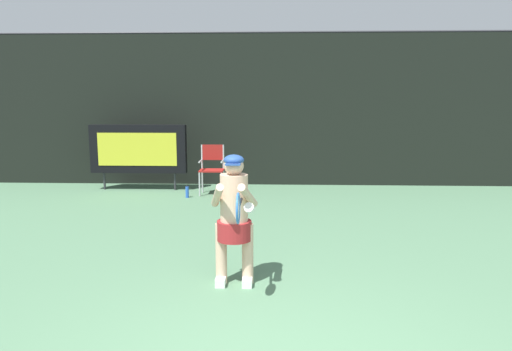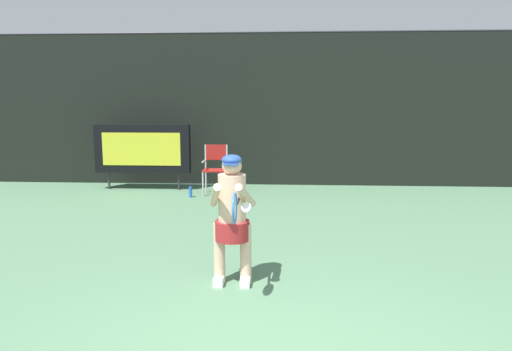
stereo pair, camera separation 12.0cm
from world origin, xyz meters
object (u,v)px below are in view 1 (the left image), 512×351
at_px(umpire_chair, 212,166).
at_px(scoreboard, 138,149).
at_px(tennis_racket, 238,208).
at_px(tennis_player, 234,214).
at_px(water_bottle, 187,192).

bearing_deg(umpire_chair, scoreboard, 166.62).
distance_m(scoreboard, umpire_chair, 1.82).
height_order(scoreboard, tennis_racket, scoreboard).
distance_m(umpire_chair, tennis_player, 5.24).
height_order(water_bottle, tennis_racket, tennis_racket).
bearing_deg(tennis_racket, tennis_player, 98.77).
bearing_deg(tennis_player, water_bottle, 106.68).
height_order(scoreboard, water_bottle, scoreboard).
bearing_deg(scoreboard, water_bottle, -33.97).
relative_size(water_bottle, tennis_racket, 0.44).
xyz_separation_m(scoreboard, water_bottle, (1.26, -0.85, -0.82)).
bearing_deg(tennis_racket, scoreboard, 113.94).
relative_size(umpire_chair, tennis_racket, 1.79).
xyz_separation_m(water_bottle, tennis_racket, (1.51, -5.29, 0.89)).
xyz_separation_m(umpire_chair, tennis_racket, (1.03, -5.73, 0.39)).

